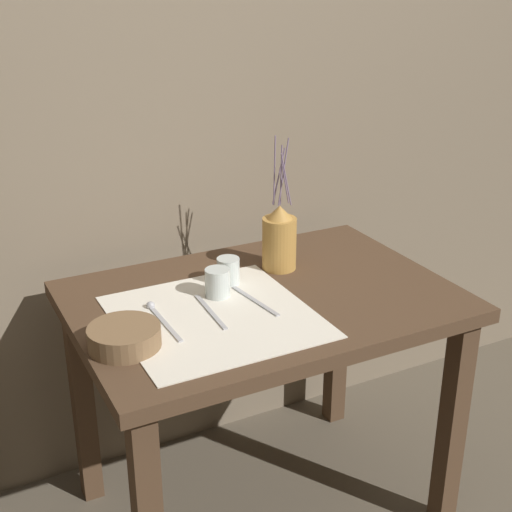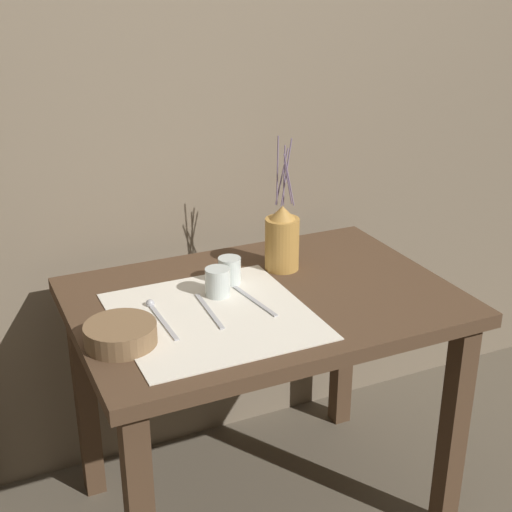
# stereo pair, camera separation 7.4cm
# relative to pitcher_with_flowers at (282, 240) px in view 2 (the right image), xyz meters

# --- Properties ---
(ground_plane) EXTENTS (12.00, 12.00, 0.00)m
(ground_plane) POSITION_rel_pitcher_with_flowers_xyz_m (-0.13, -0.14, -0.83)
(ground_plane) COLOR brown
(stone_wall_back) EXTENTS (7.00, 0.06, 2.40)m
(stone_wall_back) POSITION_rel_pitcher_with_flowers_xyz_m (-0.13, 0.33, 0.37)
(stone_wall_back) COLOR #7A6B56
(stone_wall_back) RESTS_ON ground_plane
(wooden_table) EXTENTS (1.04, 0.72, 0.74)m
(wooden_table) POSITION_rel_pitcher_with_flowers_xyz_m (-0.13, -0.14, -0.20)
(wooden_table) COLOR #4C3523
(wooden_table) RESTS_ON ground_plane
(linen_cloth) EXTENTS (0.49, 0.49, 0.00)m
(linen_cloth) POSITION_rel_pitcher_with_flowers_xyz_m (-0.30, -0.20, -0.09)
(linen_cloth) COLOR silver
(linen_cloth) RESTS_ON wooden_table
(pitcher_with_flowers) EXTENTS (0.10, 0.10, 0.40)m
(pitcher_with_flowers) POSITION_rel_pitcher_with_flowers_xyz_m (0.00, 0.00, 0.00)
(pitcher_with_flowers) COLOR #B7843D
(pitcher_with_flowers) RESTS_ON wooden_table
(wooden_bowl) EXTENTS (0.17, 0.17, 0.05)m
(wooden_bowl) POSITION_rel_pitcher_with_flowers_xyz_m (-0.55, -0.24, -0.07)
(wooden_bowl) COLOR brown
(wooden_bowl) RESTS_ON wooden_table
(glass_tumbler_near) EXTENTS (0.07, 0.07, 0.08)m
(glass_tumbler_near) POSITION_rel_pitcher_with_flowers_xyz_m (-0.24, -0.10, -0.05)
(glass_tumbler_near) COLOR silver
(glass_tumbler_near) RESTS_ON wooden_table
(glass_tumbler_far) EXTENTS (0.06, 0.06, 0.07)m
(glass_tumbler_far) POSITION_rel_pitcher_with_flowers_xyz_m (-0.18, -0.03, -0.05)
(glass_tumbler_far) COLOR silver
(glass_tumbler_far) RESTS_ON wooden_table
(spoon_outer) EXTENTS (0.02, 0.22, 0.02)m
(spoon_outer) POSITION_rel_pitcher_with_flowers_xyz_m (-0.43, -0.12, -0.09)
(spoon_outer) COLOR #A8A8AD
(spoon_outer) RESTS_ON wooden_table
(fork_inner) EXTENTS (0.02, 0.21, 0.00)m
(fork_inner) POSITION_rel_pitcher_with_flowers_xyz_m (-0.30, -0.18, -0.09)
(fork_inner) COLOR #A8A8AD
(fork_inner) RESTS_ON wooden_table
(fork_outer) EXTENTS (0.04, 0.21, 0.00)m
(fork_outer) POSITION_rel_pitcher_with_flowers_xyz_m (-0.17, -0.17, -0.09)
(fork_outer) COLOR #A8A8AD
(fork_outer) RESTS_ON wooden_table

